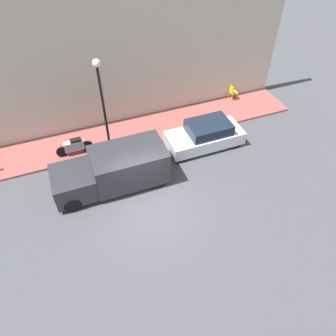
# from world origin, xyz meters

# --- Properties ---
(ground_plane) EXTENTS (60.00, 60.00, 0.00)m
(ground_plane) POSITION_xyz_m (0.00, 0.00, 0.00)
(ground_plane) COLOR #47474C
(sidewalk) EXTENTS (2.48, 19.63, 0.11)m
(sidewalk) POSITION_xyz_m (5.09, 0.00, 0.05)
(sidewalk) COLOR #934C47
(sidewalk) RESTS_ON ground_plane
(building_facade) EXTENTS (0.30, 19.63, 7.46)m
(building_facade) POSITION_xyz_m (6.48, 0.00, 3.73)
(building_facade) COLOR beige
(building_facade) RESTS_ON ground_plane
(parked_car) EXTENTS (1.70, 3.84, 1.35)m
(parked_car) POSITION_xyz_m (2.84, -3.95, 0.64)
(parked_car) COLOR silver
(parked_car) RESTS_ON ground_plane
(delivery_van) EXTENTS (1.96, 4.98, 1.80)m
(delivery_van) POSITION_xyz_m (1.81, 1.09, 0.92)
(delivery_van) COLOR #2D2D33
(delivery_van) RESTS_ON ground_plane
(scooter_silver) EXTENTS (0.30, 1.79, 0.86)m
(scooter_silver) POSITION_xyz_m (4.44, 2.37, 0.56)
(scooter_silver) COLOR #B7B7BF
(scooter_silver) RESTS_ON sidewalk
(streetlamp) EXTENTS (0.36, 0.36, 4.77)m
(streetlamp) POSITION_xyz_m (4.26, 0.68, 3.33)
(streetlamp) COLOR black
(streetlamp) RESTS_ON sidewalk
(cafe_chair) EXTENTS (0.40, 0.40, 0.89)m
(cafe_chair) POSITION_xyz_m (5.98, -7.25, 0.61)
(cafe_chair) COLOR yellow
(cafe_chair) RESTS_ON sidewalk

